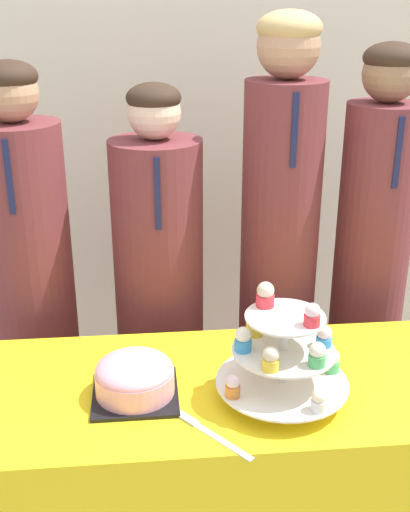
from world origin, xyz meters
TOP-DOWN VIEW (x-y plane):
  - wall_back at (0.00, 1.63)m, footprint 9.00×0.06m
  - table at (0.00, 0.29)m, footprint 1.35×0.57m
  - round_cake at (-0.27, 0.25)m, footprint 0.22×0.22m
  - cake_knife at (-0.12, 0.11)m, footprint 0.17×0.20m
  - cupcake_stand at (0.10, 0.21)m, footprint 0.33×0.33m
  - student_0 at (-0.62, 0.84)m, footprint 0.28×0.29m
  - student_1 at (-0.19, 0.84)m, footprint 0.30×0.30m
  - student_2 at (0.21, 0.84)m, footprint 0.26×0.26m
  - student_3 at (0.54, 0.84)m, footprint 0.25×0.26m

SIDE VIEW (x-z plane):
  - table at x=0.00m, z-range 0.00..0.72m
  - student_1 at x=-0.19m, z-range -0.04..1.38m
  - student_0 at x=-0.62m, z-range -0.04..1.46m
  - cake_knife at x=-0.12m, z-range 0.72..0.73m
  - student_3 at x=0.54m, z-range -0.02..1.51m
  - round_cake at x=-0.27m, z-range 0.72..0.83m
  - student_2 at x=0.21m, z-range -0.01..1.61m
  - cupcake_stand at x=0.10m, z-range 0.70..1.00m
  - wall_back at x=0.00m, z-range 0.00..2.70m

